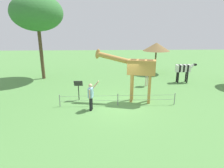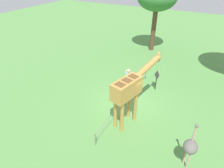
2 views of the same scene
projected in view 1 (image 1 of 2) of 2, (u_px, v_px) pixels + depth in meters
ground_plane at (118, 105)px, 11.63m from camera, size 60.00×60.00×0.00m
giraffe at (136, 69)px, 11.63m from camera, size 3.82×1.41×3.33m
visitor at (91, 95)px, 10.65m from camera, size 0.66×0.59×1.74m
zebra at (184, 69)px, 16.11m from camera, size 1.80×0.45×1.66m
ostrich at (147, 72)px, 15.10m from camera, size 0.70×0.56×2.25m
shade_hut_near at (156, 47)px, 19.17m from camera, size 2.76×2.76×3.13m
tree_east at (37, 13)px, 16.06m from camera, size 4.40×4.40×7.34m
info_sign at (78, 86)px, 12.18m from camera, size 0.56×0.21×1.32m
wire_fence at (118, 99)px, 11.42m from camera, size 7.05×0.05×0.75m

